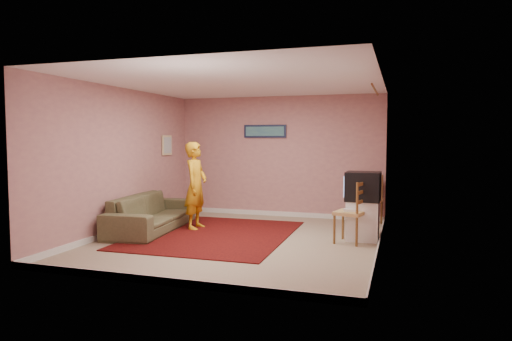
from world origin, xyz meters
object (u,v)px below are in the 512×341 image
(sofa, at_px, (152,213))
(person, at_px, (196,186))
(chair_a, at_px, (369,194))
(chair_b, at_px, (350,205))
(crt_tv, at_px, (363,186))
(tv_cabinet, at_px, (363,220))

(sofa, height_order, person, person)
(chair_a, height_order, chair_b, chair_b)
(person, bearing_deg, chair_a, -66.47)
(chair_b, height_order, person, person)
(sofa, distance_m, person, 0.94)
(crt_tv, relative_size, person, 0.36)
(crt_tv, xyz_separation_m, person, (-3.05, 0.02, -0.09))
(chair_a, xyz_separation_m, chair_b, (-0.19, -1.76, 0.02))
(person, bearing_deg, chair_b, -97.93)
(crt_tv, bearing_deg, person, -179.05)
(chair_b, bearing_deg, crt_tv, 159.72)
(sofa, bearing_deg, chair_b, -93.84)
(chair_a, height_order, sofa, chair_a)
(person, bearing_deg, tv_cabinet, -92.53)
(tv_cabinet, xyz_separation_m, chair_b, (-0.18, -0.27, 0.29))
(tv_cabinet, distance_m, crt_tv, 0.57)
(tv_cabinet, bearing_deg, person, 179.54)
(chair_a, distance_m, person, 3.40)
(crt_tv, distance_m, sofa, 3.81)
(chair_a, bearing_deg, crt_tv, -73.78)
(crt_tv, relative_size, chair_a, 1.07)
(sofa, bearing_deg, chair_a, -69.18)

